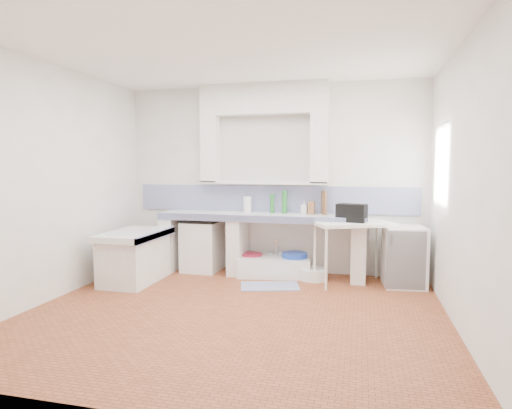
% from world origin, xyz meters
% --- Properties ---
extents(floor, '(4.50, 4.50, 0.00)m').
position_xyz_m(floor, '(0.00, 0.00, 0.00)').
color(floor, '#9C4D2D').
rests_on(floor, ground).
extents(ceiling, '(4.50, 4.50, 0.00)m').
position_xyz_m(ceiling, '(0.00, 0.00, 2.80)').
color(ceiling, white).
rests_on(ceiling, ground).
extents(wall_back, '(4.50, 0.00, 4.50)m').
position_xyz_m(wall_back, '(0.00, 2.00, 1.40)').
color(wall_back, white).
rests_on(wall_back, ground).
extents(wall_front, '(4.50, 0.00, 4.50)m').
position_xyz_m(wall_front, '(0.00, -2.00, 1.40)').
color(wall_front, white).
rests_on(wall_front, ground).
extents(wall_left, '(0.00, 4.50, 4.50)m').
position_xyz_m(wall_left, '(-2.25, 0.00, 1.40)').
color(wall_left, white).
rests_on(wall_left, ground).
extents(wall_right, '(0.00, 4.50, 4.50)m').
position_xyz_m(wall_right, '(2.25, 0.00, 1.40)').
color(wall_right, white).
rests_on(wall_right, ground).
extents(alcove_mass, '(1.90, 0.25, 0.45)m').
position_xyz_m(alcove_mass, '(-0.10, 1.88, 2.58)').
color(alcove_mass, white).
rests_on(alcove_mass, ground).
extents(window_frame, '(0.35, 0.86, 1.06)m').
position_xyz_m(window_frame, '(2.42, 1.20, 1.60)').
color(window_frame, '#382111').
rests_on(window_frame, ground).
extents(lace_valance, '(0.01, 0.84, 0.24)m').
position_xyz_m(lace_valance, '(2.28, 1.20, 1.98)').
color(lace_valance, white).
rests_on(lace_valance, ground).
extents(counter_slab, '(3.00, 0.60, 0.08)m').
position_xyz_m(counter_slab, '(-0.10, 1.70, 0.86)').
color(counter_slab, white).
rests_on(counter_slab, ground).
extents(counter_lip, '(3.00, 0.04, 0.10)m').
position_xyz_m(counter_lip, '(-0.10, 1.42, 0.86)').
color(counter_lip, navy).
rests_on(counter_lip, ground).
extents(counter_pier_left, '(0.20, 0.55, 0.82)m').
position_xyz_m(counter_pier_left, '(-1.50, 1.70, 0.41)').
color(counter_pier_left, white).
rests_on(counter_pier_left, ground).
extents(counter_pier_mid, '(0.20, 0.55, 0.82)m').
position_xyz_m(counter_pier_mid, '(-0.45, 1.70, 0.41)').
color(counter_pier_mid, white).
rests_on(counter_pier_mid, ground).
extents(counter_pier_right, '(0.20, 0.55, 0.82)m').
position_xyz_m(counter_pier_right, '(1.30, 1.70, 0.41)').
color(counter_pier_right, white).
rests_on(counter_pier_right, ground).
extents(peninsula_top, '(0.70, 1.10, 0.08)m').
position_xyz_m(peninsula_top, '(-1.70, 0.90, 0.66)').
color(peninsula_top, white).
rests_on(peninsula_top, ground).
extents(peninsula_base, '(0.60, 1.00, 0.62)m').
position_xyz_m(peninsula_base, '(-1.70, 0.90, 0.31)').
color(peninsula_base, white).
rests_on(peninsula_base, ground).
extents(peninsula_lip, '(0.04, 1.10, 0.10)m').
position_xyz_m(peninsula_lip, '(-1.37, 0.90, 0.66)').
color(peninsula_lip, navy).
rests_on(peninsula_lip, ground).
extents(backsplash, '(4.27, 0.03, 0.40)m').
position_xyz_m(backsplash, '(0.00, 1.99, 1.10)').
color(backsplash, navy).
rests_on(backsplash, ground).
extents(stove, '(0.54, 0.53, 0.75)m').
position_xyz_m(stove, '(-1.02, 1.71, 0.38)').
color(stove, white).
rests_on(stove, ground).
extents(sink, '(1.09, 0.69, 0.25)m').
position_xyz_m(sink, '(0.10, 1.70, 0.12)').
color(sink, white).
rests_on(sink, ground).
extents(side_table, '(1.16, 0.93, 0.05)m').
position_xyz_m(side_table, '(1.23, 1.50, 0.42)').
color(side_table, white).
rests_on(side_table, ground).
extents(fridge, '(0.57, 0.57, 0.80)m').
position_xyz_m(fridge, '(1.89, 1.55, 0.40)').
color(fridge, white).
rests_on(fridge, ground).
extents(bucket_red, '(0.35, 0.35, 0.30)m').
position_xyz_m(bucket_red, '(-0.24, 1.71, 0.15)').
color(bucket_red, '#AB1C36').
rests_on(bucket_red, ground).
extents(bucket_orange, '(0.35, 0.35, 0.28)m').
position_xyz_m(bucket_orange, '(0.05, 1.68, 0.14)').
color(bucket_orange, '#CD5B2D').
rests_on(bucket_orange, ground).
extents(bucket_blue, '(0.48, 0.48, 0.34)m').
position_xyz_m(bucket_blue, '(0.40, 1.71, 0.17)').
color(bucket_blue, blue).
rests_on(bucket_blue, ground).
extents(basin_white, '(0.42, 0.42, 0.16)m').
position_xyz_m(basin_white, '(0.69, 1.59, 0.08)').
color(basin_white, white).
rests_on(basin_white, ground).
extents(water_bottle_a, '(0.09, 0.09, 0.31)m').
position_xyz_m(water_bottle_a, '(0.02, 1.85, 0.15)').
color(water_bottle_a, silver).
rests_on(water_bottle_a, ground).
extents(water_bottle_b, '(0.09, 0.09, 0.33)m').
position_xyz_m(water_bottle_b, '(0.18, 1.85, 0.16)').
color(water_bottle_b, silver).
rests_on(water_bottle_b, ground).
extents(black_bag, '(0.43, 0.31, 0.24)m').
position_xyz_m(black_bag, '(1.20, 1.50, 0.97)').
color(black_bag, black).
rests_on(black_bag, side_table).
extents(green_bottle_a, '(0.08, 0.08, 0.28)m').
position_xyz_m(green_bottle_a, '(0.04, 1.85, 1.04)').
color(green_bottle_a, '#23722A').
rests_on(green_bottle_a, counter_slab).
extents(green_bottle_b, '(0.09, 0.09, 0.34)m').
position_xyz_m(green_bottle_b, '(0.22, 1.85, 1.07)').
color(green_bottle_b, '#23722A').
rests_on(green_bottle_b, counter_slab).
extents(knife_block, '(0.10, 0.08, 0.19)m').
position_xyz_m(knife_block, '(0.62, 1.82, 0.99)').
color(knife_block, brown).
rests_on(knife_block, counter_slab).
extents(cutting_board, '(0.10, 0.24, 0.34)m').
position_xyz_m(cutting_board, '(0.80, 1.85, 1.07)').
color(cutting_board, brown).
rests_on(cutting_board, counter_slab).
extents(paper_towel, '(0.13, 0.13, 0.24)m').
position_xyz_m(paper_towel, '(-0.34, 1.85, 1.02)').
color(paper_towel, white).
rests_on(paper_towel, counter_slab).
extents(soap_bottle, '(0.10, 0.10, 0.20)m').
position_xyz_m(soap_bottle, '(0.52, 1.85, 1.00)').
color(soap_bottle, white).
rests_on(soap_bottle, counter_slab).
extents(rug, '(0.85, 0.62, 0.01)m').
position_xyz_m(rug, '(0.17, 1.10, 0.01)').
color(rug, '#404794').
rests_on(rug, ground).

